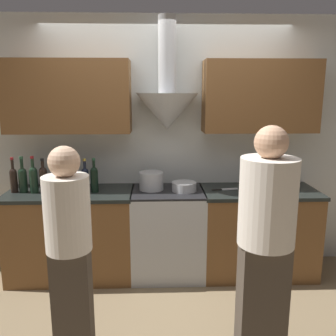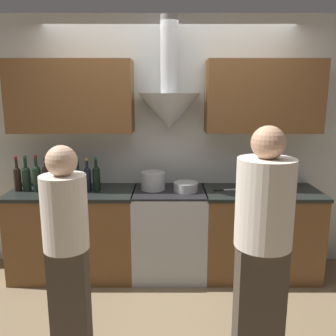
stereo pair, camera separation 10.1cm
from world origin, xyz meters
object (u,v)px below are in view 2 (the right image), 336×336
(wine_bottle_4, at_px, (57,177))
(wine_bottle_7, at_px, (86,178))
(wine_bottle_1, at_px, (25,177))
(saucepan, at_px, (254,186))
(wine_bottle_0, at_px, (16,178))
(wine_bottle_2, at_px, (35,177))
(wine_bottle_3, at_px, (45,177))
(stove_range, at_px, (168,232))
(wine_bottle_8, at_px, (95,177))
(wine_bottle_5, at_px, (67,178))
(person_foreground_left, at_px, (65,244))
(mixing_bowl, at_px, (184,187))
(orange_fruit, at_px, (287,185))
(stock_pot, at_px, (152,181))
(person_foreground_right, at_px, (261,239))
(wine_bottle_6, at_px, (77,179))

(wine_bottle_4, xyz_separation_m, wine_bottle_7, (0.29, 0.00, -0.01))
(wine_bottle_1, bearing_deg, saucepan, -0.17)
(wine_bottle_0, xyz_separation_m, wine_bottle_7, (0.69, -0.00, -0.00))
(wine_bottle_2, distance_m, wine_bottle_3, 0.09)
(stove_range, bearing_deg, wine_bottle_2, -178.53)
(wine_bottle_1, xyz_separation_m, wine_bottle_8, (0.69, -0.02, 0.00))
(wine_bottle_5, distance_m, person_foreground_left, 1.18)
(wine_bottle_0, xyz_separation_m, mixing_bowl, (1.66, -0.01, -0.09))
(wine_bottle_8, height_order, mixing_bowl, wine_bottle_8)
(person_foreground_left, bearing_deg, mixing_bowl, 52.99)
(wine_bottle_4, bearing_deg, wine_bottle_2, -175.51)
(wine_bottle_0, height_order, wine_bottle_5, wine_bottle_0)
(wine_bottle_0, distance_m, orange_fruit, 2.70)
(wine_bottle_4, height_order, stock_pot, wine_bottle_4)
(saucepan, relative_size, person_foreground_right, 0.12)
(wine_bottle_2, height_order, orange_fruit, wine_bottle_2)
(wine_bottle_0, distance_m, wine_bottle_8, 0.78)
(wine_bottle_6, bearing_deg, wine_bottle_2, -178.16)
(wine_bottle_0, relative_size, person_foreground_right, 0.21)
(stove_range, xyz_separation_m, orange_fruit, (1.21, 0.08, 0.48))
(wine_bottle_7, bearing_deg, wine_bottle_2, -177.88)
(person_foreground_left, bearing_deg, saucepan, 36.39)
(wine_bottle_2, distance_m, wine_bottle_7, 0.49)
(wine_bottle_7, distance_m, person_foreground_left, 1.17)
(stove_range, relative_size, mixing_bowl, 3.67)
(wine_bottle_1, xyz_separation_m, wine_bottle_4, (0.31, -0.01, 0.00))
(stove_range, height_order, wine_bottle_8, wine_bottle_8)
(stove_range, height_order, wine_bottle_1, wine_bottle_1)
(wine_bottle_0, bearing_deg, wine_bottle_4, -0.88)
(stock_pot, bearing_deg, wine_bottle_5, -174.68)
(wine_bottle_8, distance_m, stock_pot, 0.56)
(wine_bottle_1, relative_size, wine_bottle_5, 1.04)
(wine_bottle_0, relative_size, person_foreground_left, 0.23)
(wine_bottle_2, distance_m, person_foreground_left, 1.29)
(stock_pot, height_order, person_foreground_right, person_foreground_right)
(wine_bottle_4, bearing_deg, wine_bottle_5, -9.35)
(wine_bottle_8, height_order, stock_pot, wine_bottle_8)
(wine_bottle_0, relative_size, orange_fruit, 4.70)
(stove_range, bearing_deg, wine_bottle_5, -178.04)
(wine_bottle_3, height_order, wine_bottle_7, wine_bottle_3)
(stove_range, height_order, orange_fruit, orange_fruit)
(wine_bottle_8, bearing_deg, wine_bottle_7, 171.94)
(stove_range, relative_size, wine_bottle_1, 2.51)
(wine_bottle_1, relative_size, wine_bottle_7, 1.07)
(wine_bottle_6, distance_m, saucepan, 1.75)
(stock_pot, relative_size, person_foreground_right, 0.15)
(wine_bottle_5, xyz_separation_m, person_foreground_left, (0.29, -1.13, -0.18))
(wine_bottle_6, bearing_deg, wine_bottle_3, -178.19)
(wine_bottle_5, relative_size, wine_bottle_7, 1.04)
(wine_bottle_1, distance_m, person_foreground_left, 1.36)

